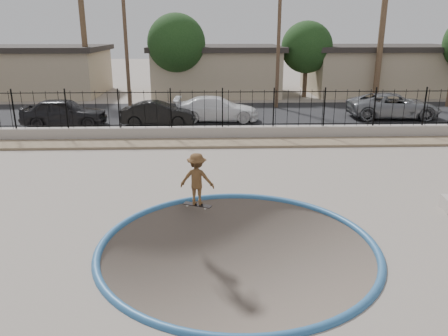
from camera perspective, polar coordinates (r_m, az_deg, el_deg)
name	(u,v)px	position (r m, az deg, el deg)	size (l,w,h in m)	color
ground	(221,151)	(23.62, -0.34, 2.26)	(120.00, 120.00, 2.20)	gray
bowl_pit	(238,247)	(11.07, 1.80, -10.22)	(6.84, 6.84, 1.80)	#50463D
coping_ring	(238,247)	(11.07, 1.80, -10.22)	(7.04, 7.04, 0.20)	#2D5F92
rock_strip	(223,143)	(20.62, -0.10, 3.29)	(42.00, 1.60, 0.11)	#998664
retaining_wall	(222,133)	(21.63, -0.20, 4.64)	(42.00, 0.45, 0.60)	#9F968C
fence	(222,109)	(21.39, -0.21, 7.77)	(40.00, 0.04, 1.80)	black
street	(219,113)	(28.25, -0.66, 7.14)	(90.00, 8.00, 0.04)	black
house_west	(34,70)	(40.04, -23.55, 11.66)	(11.60, 8.60, 3.90)	tan
house_center	(216,69)	(37.41, -1.06, 12.76)	(10.60, 8.60, 3.90)	tan
house_east	(381,69)	(40.19, 19.81, 12.09)	(12.60, 8.60, 3.90)	tan
palm_mid	(81,8)	(36.02, -18.12, 19.26)	(2.30, 2.30, 9.30)	brown
utility_pole_left	(126,37)	(30.23, -12.73, 16.36)	(1.70, 0.24, 9.00)	#473323
utility_pole_mid	(279,33)	(30.13, 7.18, 17.12)	(1.70, 0.24, 9.50)	#473323
street_tree_left	(176,43)	(33.86, -6.25, 15.90)	(4.32, 4.32, 6.36)	#473323
street_tree_mid	(307,47)	(35.63, 10.75, 15.22)	(3.96, 3.96, 5.83)	#473323
skater	(197,182)	(13.12, -3.55, -1.87)	(1.03, 0.59, 1.60)	brown
skateboard	(197,205)	(13.38, -3.49, -4.83)	(0.91, 0.58, 0.08)	black
car_a	(64,112)	(25.80, -20.14, 6.86)	(1.84, 4.57, 1.56)	black
car_b	(158,114)	(24.73, -8.59, 7.04)	(1.41, 4.03, 1.33)	black
car_c	(217,109)	(25.73, -0.97, 7.74)	(1.98, 4.88, 1.42)	white
car_d	(393,106)	(28.42, 21.26, 7.59)	(2.49, 5.40, 1.50)	gray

